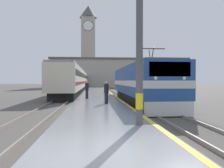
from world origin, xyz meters
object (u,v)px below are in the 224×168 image
object	(u,v)px
clock_tower	(88,43)
person_on_platform	(106,92)
second_waiting_passenger	(87,89)
locomotive_train	(140,84)
passenger_train	(78,80)
catenary_mast	(142,17)

from	to	relation	value
clock_tower	person_on_platform	bearing A→B (deg)	-87.48
person_on_platform	second_waiting_passenger	size ratio (longest dim) A/B	0.98
locomotive_train	second_waiting_passenger	bearing A→B (deg)	167.33
locomotive_train	person_on_platform	world-z (taller)	locomotive_train
passenger_train	catenary_mast	xyz separation A→B (m)	(4.90, -36.55, 2.33)
locomotive_train	clock_tower	xyz separation A→B (m)	(-5.86, 56.57, 13.13)
person_on_platform	clock_tower	xyz separation A→B (m)	(-2.64, 60.12, 13.65)
locomotive_train	catenary_mast	size ratio (longest dim) A/B	1.92
locomotive_train	second_waiting_passenger	size ratio (longest dim) A/B	9.44
person_on_platform	clock_tower	world-z (taller)	clock_tower
passenger_train	second_waiting_passenger	distance (m)	24.48
passenger_train	clock_tower	distance (m)	33.71
passenger_train	person_on_platform	bearing A→B (deg)	-82.12
passenger_train	person_on_platform	xyz separation A→B (m)	(4.01, -28.96, -0.87)
passenger_train	person_on_platform	size ratio (longest dim) A/B	30.66
second_waiting_passenger	clock_tower	size ratio (longest dim) A/B	0.06
passenger_train	second_waiting_passenger	bearing A→B (deg)	-84.19
clock_tower	second_waiting_passenger	bearing A→B (deg)	-88.85
second_waiting_passenger	clock_tower	xyz separation A→B (m)	(-1.11, 55.50, 13.64)
catenary_mast	clock_tower	bearing A→B (deg)	92.99
person_on_platform	clock_tower	size ratio (longest dim) A/B	0.06
passenger_train	catenary_mast	distance (m)	36.95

